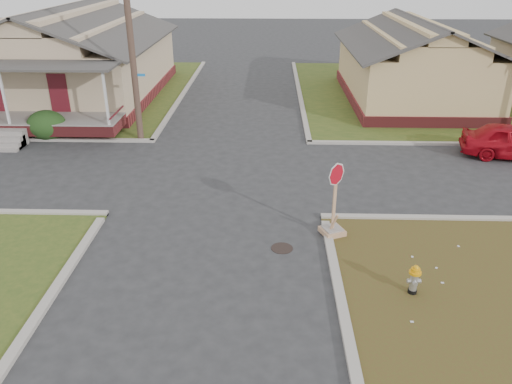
{
  "coord_description": "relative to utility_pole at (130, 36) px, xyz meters",
  "views": [
    {
      "loc": [
        1.81,
        -12.96,
        7.68
      ],
      "look_at": [
        1.4,
        1.0,
        1.1
      ],
      "focal_mm": 35.0,
      "sensor_mm": 36.0,
      "label": 1
    }
  ],
  "objects": [
    {
      "name": "verge_far_left",
      "position": [
        -8.8,
        9.1,
        -4.64
      ],
      "size": [
        19.0,
        19.0,
        0.05
      ],
      "primitive_type": "cube",
      "color": "#364D1B",
      "rests_on": "ground"
    },
    {
      "name": "ground",
      "position": [
        4.2,
        -8.9,
        -4.66
      ],
      "size": [
        120.0,
        120.0,
        0.0
      ],
      "primitive_type": "plane",
      "color": "#2B2B2E",
      "rests_on": "ground"
    },
    {
      "name": "corner_house",
      "position": [
        -5.8,
        7.78,
        -2.38
      ],
      "size": [
        10.1,
        15.5,
        5.3
      ],
      "color": "maroon",
      "rests_on": "ground"
    },
    {
      "name": "side_house_yellow",
      "position": [
        14.2,
        7.6,
        -2.47
      ],
      "size": [
        7.6,
        11.6,
        4.7
      ],
      "color": "maroon",
      "rests_on": "ground"
    },
    {
      "name": "stop_sign",
      "position": [
        7.94,
        -8.57,
        -4.11
      ],
      "size": [
        0.66,
        0.65,
        2.33
      ],
      "rotation": [
        0.0,
        0.0,
        0.41
      ],
      "color": "tan",
      "rests_on": "ground"
    },
    {
      "name": "hedge_right",
      "position": [
        -4.32,
        -0.02,
        -3.99
      ],
      "size": [
        1.62,
        1.33,
        1.24
      ],
      "primitive_type": "ellipsoid",
      "color": "#173714",
      "rests_on": "verge_far_left"
    },
    {
      "name": "curbs",
      "position": [
        4.2,
        -3.9,
        -4.66
      ],
      "size": [
        80.0,
        40.0,
        0.12
      ],
      "primitive_type": null,
      "color": "#AAA39A",
      "rests_on": "ground"
    },
    {
      "name": "fire_hydrant",
      "position": [
        9.63,
        -11.49,
        -4.17
      ],
      "size": [
        0.3,
        0.3,
        0.81
      ],
      "rotation": [
        0.0,
        0.0,
        0.03
      ],
      "color": "black",
      "rests_on": "ground"
    },
    {
      "name": "manhole",
      "position": [
        6.4,
        -9.4,
        -4.66
      ],
      "size": [
        0.64,
        0.64,
        0.01
      ],
      "primitive_type": "cylinder",
      "color": "black",
      "rests_on": "ground"
    },
    {
      "name": "utility_pole",
      "position": [
        0.0,
        0.0,
        0.0
      ],
      "size": [
        1.8,
        0.28,
        9.0
      ],
      "color": "#473229",
      "rests_on": "ground"
    }
  ]
}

